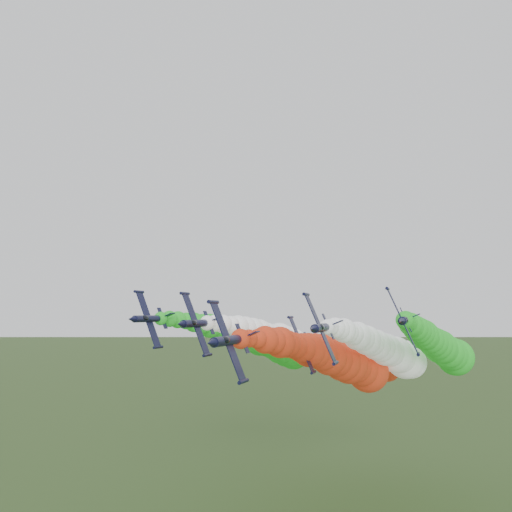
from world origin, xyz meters
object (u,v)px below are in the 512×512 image
object	(u,v)px
jet_inner_left	(301,346)
jet_outer_right	(440,346)
jet_lead	(340,361)
jet_inner_right	(389,352)
jet_trail	(366,359)
jet_outer_left	(266,343)

from	to	relation	value
jet_inner_left	jet_outer_right	bearing A→B (deg)	11.62
jet_lead	jet_inner_left	xyz separation A→B (m)	(-11.98, 13.71, 2.06)
jet_lead	jet_inner_right	xyz separation A→B (m)	(9.50, 13.42, 1.30)
jet_inner_left	jet_trail	world-z (taller)	jet_inner_left
jet_inner_right	jet_outer_right	distance (m)	13.42
jet_lead	jet_outer_left	world-z (taller)	jet_outer_left
jet_outer_right	jet_outer_left	bearing A→B (deg)	178.99
jet_inner_left	jet_trail	distance (m)	22.20
jet_inner_right	jet_outer_left	bearing A→B (deg)	166.62
jet_inner_left	jet_outer_left	size ratio (longest dim) A/B	1.00
jet_inner_left	jet_outer_left	bearing A→B (deg)	146.69
jet_outer_left	jet_inner_right	bearing A→B (deg)	-13.38
jet_inner_left	jet_outer_left	distance (m)	13.73
jet_inner_left	jet_outer_right	distance (m)	33.54
jet_outer_left	jet_trail	size ratio (longest dim) A/B	1.01
jet_outer_left	jet_inner_left	bearing A→B (deg)	-33.31
jet_outer_right	jet_trail	bearing A→B (deg)	152.13
jet_inner_right	jet_trail	xyz separation A→B (m)	(-7.48, 17.02, -3.35)
jet_trail	jet_inner_left	bearing A→B (deg)	-129.95
jet_lead	jet_inner_right	world-z (taller)	jet_inner_right
jet_inner_left	jet_outer_right	world-z (taller)	jet_outer_right
jet_outer_right	jet_trail	xyz separation A→B (m)	(-18.85, 9.97, -4.42)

